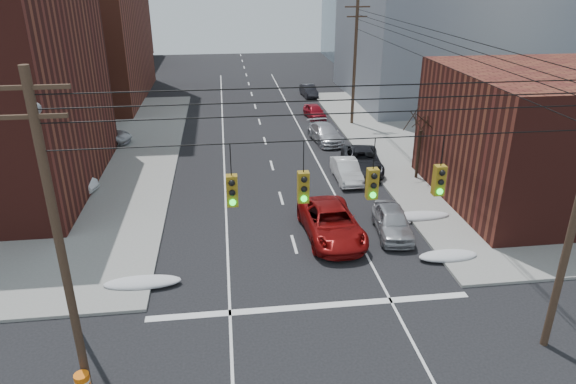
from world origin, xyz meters
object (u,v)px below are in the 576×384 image
object	(u,v)px
red_pickup	(331,223)
parked_car_a	(392,221)
lot_car_d	(39,155)
parked_car_b	(347,170)
lot_car_b	(102,136)
parked_car_c	(362,160)
parked_car_d	(325,133)
lot_car_a	(67,183)
parked_car_f	(309,91)
parked_car_e	(315,111)

from	to	relation	value
red_pickup	parked_car_a	distance (m)	3.37
parked_car_a	lot_car_d	distance (m)	25.89
parked_car_b	lot_car_b	world-z (taller)	lot_car_b
red_pickup	parked_car_b	world-z (taller)	red_pickup
red_pickup	parked_car_c	bearing A→B (deg)	63.43
parked_car_d	lot_car_a	distance (m)	20.46
lot_car_b	lot_car_d	size ratio (longest dim) A/B	1.01
parked_car_c	lot_car_a	world-z (taller)	parked_car_c
red_pickup	parked_car_a	xyz separation A→B (m)	(3.37, -0.07, -0.09)
red_pickup	lot_car_b	distance (m)	23.63
parked_car_d	parked_car_f	bearing A→B (deg)	77.71
red_pickup	parked_car_d	xyz separation A→B (m)	(2.92, 16.56, -0.11)
lot_car_a	lot_car_d	bearing A→B (deg)	46.84
parked_car_d	lot_car_d	world-z (taller)	lot_car_d
parked_car_c	parked_car_b	bearing A→B (deg)	-125.22
lot_car_a	lot_car_b	size ratio (longest dim) A/B	0.79
parked_car_a	lot_car_a	size ratio (longest dim) A/B	1.19
parked_car_e	lot_car_a	distance (m)	24.91
lot_car_d	parked_car_c	bearing A→B (deg)	-77.21
parked_car_b	parked_car_f	bearing A→B (deg)	86.47
parked_car_c	parked_car_f	xyz separation A→B (m)	(0.11, 23.87, -0.13)
red_pickup	lot_car_b	xyz separation A→B (m)	(-15.40, 17.92, -0.04)
parked_car_f	lot_car_a	size ratio (longest dim) A/B	1.08
lot_car_b	lot_car_d	world-z (taller)	lot_car_d
parked_car_b	parked_car_c	xyz separation A→B (m)	(1.49, 1.59, 0.09)
parked_car_a	parked_car_c	xyz separation A→B (m)	(0.83, 9.57, 0.04)
parked_car_a	parked_car_b	world-z (taller)	parked_car_a
parked_car_d	parked_car_f	size ratio (longest dim) A/B	1.26
lot_car_b	parked_car_c	bearing A→B (deg)	-104.03
parked_car_c	parked_car_d	distance (m)	7.18
parked_car_c	lot_car_b	distance (m)	21.33
parked_car_f	lot_car_d	world-z (taller)	lot_car_d
red_pickup	parked_car_a	world-z (taller)	red_pickup
parked_car_f	parked_car_b	bearing A→B (deg)	-97.90
parked_car_b	lot_car_d	bearing A→B (deg)	166.47
parked_car_a	lot_car_a	distance (m)	20.61
lot_car_b	parked_car_d	bearing A→B (deg)	-85.03
parked_car_e	lot_car_b	size ratio (longest dim) A/B	0.83
red_pickup	lot_car_d	world-z (taller)	lot_car_d
lot_car_a	parked_car_d	bearing A→B (deg)	-50.34
red_pickup	parked_car_e	bearing A→B (deg)	79.36
parked_car_b	parked_car_e	bearing A→B (deg)	87.81
parked_car_e	parked_car_f	world-z (taller)	parked_car_e
parked_car_b	parked_car_f	size ratio (longest dim) A/B	1.07
parked_car_f	lot_car_b	distance (m)	25.04
parked_car_f	lot_car_a	world-z (taller)	lot_car_a
parked_car_a	parked_car_f	world-z (taller)	parked_car_a
parked_car_f	red_pickup	bearing A→B (deg)	-101.66
parked_car_a	parked_car_e	size ratio (longest dim) A/B	1.14
red_pickup	parked_car_f	distance (m)	33.65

